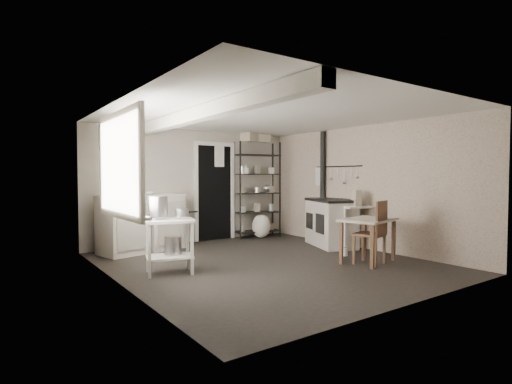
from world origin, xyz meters
TOP-DOWN VIEW (x-y plane):
  - floor at (0.00, 0.00)m, footprint 5.00×5.00m
  - ceiling at (0.00, 0.00)m, footprint 5.00×5.00m
  - wall_back at (0.00, 2.50)m, footprint 4.50×0.02m
  - wall_front at (0.00, -2.50)m, footprint 4.50×0.02m
  - wall_left at (-2.25, 0.00)m, footprint 0.02×5.00m
  - wall_right at (2.25, 0.00)m, footprint 0.02×5.00m
  - window at (-2.22, 0.20)m, footprint 0.12×1.76m
  - doorway at (0.45, 2.47)m, footprint 0.96×0.10m
  - ceiling_beam at (-1.20, 0.00)m, footprint 0.18×5.00m
  - wallpaper_panel at (2.24, 0.00)m, footprint 0.01×5.00m
  - utensil_rail at (2.19, 0.60)m, footprint 0.06×1.20m
  - prep_table at (-1.52, 0.23)m, footprint 0.77×0.64m
  - stockpot at (-1.65, 0.31)m, footprint 0.30×0.30m
  - saucepan at (-1.36, 0.16)m, footprint 0.18×0.18m
  - bucket at (-1.45, 0.26)m, footprint 0.27×0.27m
  - base_cabinets at (-1.27, 2.08)m, footprint 1.67×1.01m
  - mixing_bowl at (-1.21, 1.97)m, footprint 0.33×0.33m
  - counter_cup at (-1.67, 1.93)m, footprint 0.16×0.16m
  - shelf_rack at (1.41, 2.26)m, footprint 1.05×0.55m
  - shelf_jar at (1.08, 2.21)m, footprint 0.10×0.10m
  - storage_box_a at (1.20, 2.26)m, footprint 0.38×0.35m
  - storage_box_b at (1.53, 2.21)m, footprint 0.30×0.29m
  - stove at (1.92, 0.50)m, footprint 1.01×1.31m
  - stovepipe at (2.17, 0.99)m, footprint 0.13×0.13m
  - side_ledge at (1.95, -0.10)m, footprint 0.57×0.38m
  - oats_box at (1.95, -0.10)m, footprint 0.18×0.22m
  - work_table at (1.33, -0.88)m, footprint 1.03×0.83m
  - table_cup at (1.47, -0.98)m, footprint 0.12×0.12m
  - chair at (1.25, -0.96)m, footprint 0.51×0.52m
  - flour_sack at (1.42, 2.12)m, footprint 0.49×0.44m
  - floor_crock at (1.42, -0.31)m, footprint 0.13×0.13m

SIDE VIEW (x-z plane):
  - floor at x=0.00m, z-range 0.00..0.00m
  - floor_crock at x=1.42m, z-range 0.01..0.14m
  - flour_sack at x=1.42m, z-range -0.02..0.50m
  - work_table at x=1.33m, z-range 0.04..0.72m
  - bucket at x=-1.45m, z-range 0.26..0.51m
  - prep_table at x=-1.52m, z-range 0.02..0.78m
  - side_ledge at x=1.95m, z-range 0.02..0.84m
  - stove at x=1.92m, z-range -0.02..0.90m
  - base_cabinets at x=-1.27m, z-range -0.05..0.97m
  - chair at x=1.25m, z-range -0.01..0.98m
  - table_cup at x=1.47m, z-range 0.76..0.85m
  - saucepan at x=-1.36m, z-range 0.80..0.90m
  - stockpot at x=-1.65m, z-range 0.80..1.08m
  - shelf_rack at x=1.41m, z-range -0.10..2.00m
  - mixing_bowl at x=-1.21m, z-range 0.92..0.99m
  - counter_cup at x=-1.67m, z-range 0.92..1.03m
  - doorway at x=0.45m, z-range -0.04..2.04m
  - oats_box at x=1.95m, z-range 0.87..1.15m
  - wall_back at x=0.00m, z-range 0.00..2.30m
  - wall_front at x=0.00m, z-range 0.00..2.30m
  - wall_left at x=-2.25m, z-range 0.00..2.30m
  - wall_right at x=2.25m, z-range 0.00..2.30m
  - wallpaper_panel at x=2.24m, z-range 0.00..2.30m
  - shelf_jar at x=1.08m, z-range 1.27..1.45m
  - window at x=-2.22m, z-range 0.86..2.14m
  - utensil_rail at x=2.19m, z-range 1.33..1.77m
  - stovepipe at x=2.17m, z-range 0.87..2.31m
  - storage_box_b at x=1.53m, z-range 1.91..2.07m
  - storage_box_a at x=1.20m, z-range 1.90..2.12m
  - ceiling_beam at x=-1.20m, z-range 2.11..2.29m
  - ceiling at x=0.00m, z-range 2.30..2.30m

